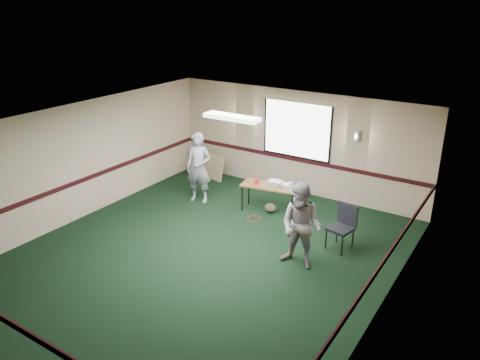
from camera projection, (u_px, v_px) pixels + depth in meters
The scene contains 13 objects.
ground at pixel (205, 255), 9.48m from camera, with size 8.00×8.00×0.00m, color black.
room_shell at pixel (260, 153), 10.55m from camera, with size 8.00×8.02×8.00m.
folding_table at pixel (270, 187), 11.15m from camera, with size 1.44×0.78×0.68m.
projector at pixel (275, 183), 11.14m from camera, with size 0.32×0.27×0.11m, color #999AA1.
game_console at pixel (285, 184), 11.12m from camera, with size 0.22×0.17×0.05m, color white.
red_cup at pixel (256, 181), 11.21m from camera, with size 0.09×0.09×0.13m, color red.
water_bottle at pixel (292, 186), 10.81m from camera, with size 0.06×0.06×0.21m, color #9ADAFC.
duffel_bag at pixel (271, 208), 11.31m from camera, with size 0.31×0.23×0.22m, color #454327.
cable_coil at pixel (254, 219), 10.99m from camera, with size 0.32×0.32×0.02m, color red.
folded_table at pixel (206, 164), 13.51m from camera, with size 1.38×0.06×0.71m, color tan.
conference_chair at pixel (343, 223), 9.57m from camera, with size 0.55×0.57×0.95m.
person_left at pixel (199, 168), 11.65m from camera, with size 0.66×0.43×1.80m, color #3C5885.
person_right at pixel (301, 226), 8.80m from camera, with size 0.83×0.65×1.70m, color #6880A1.
Camera 1 is at (5.08, -6.54, 4.89)m, focal length 35.00 mm.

